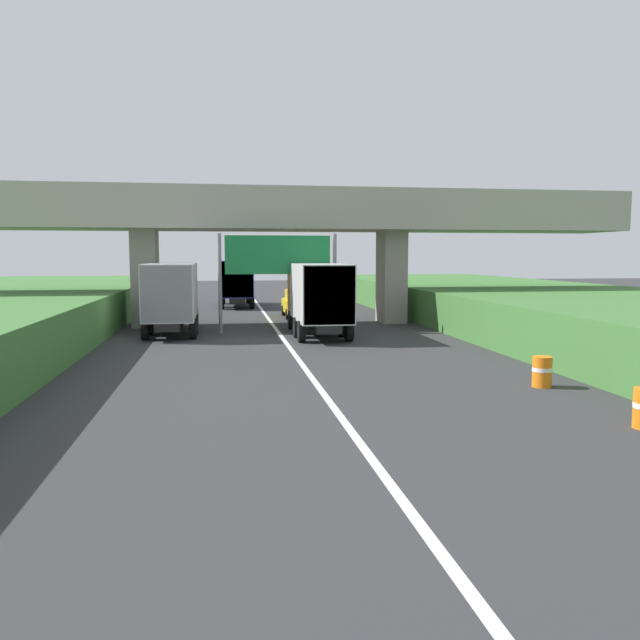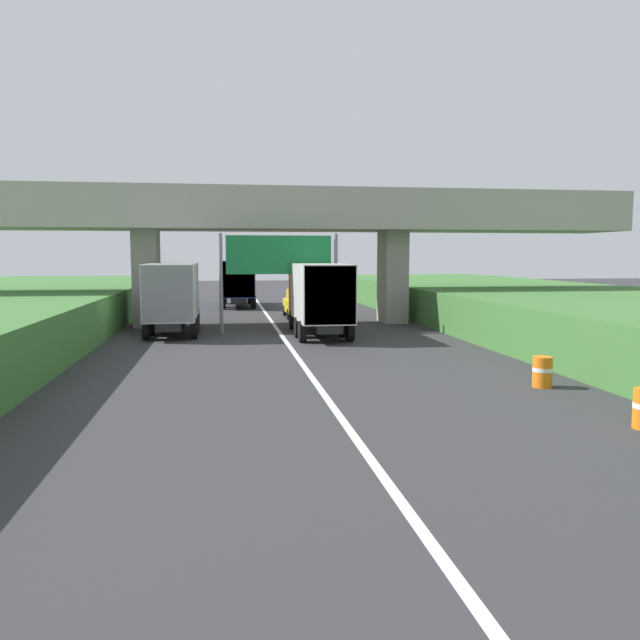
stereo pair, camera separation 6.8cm
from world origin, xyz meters
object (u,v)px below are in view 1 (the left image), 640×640
Objects in this scene: car_yellow at (299,303)px; construction_barrel_3 at (542,371)px; truck_silver at (172,294)px; overhead_highway_sign at (278,261)px; truck_orange at (318,295)px; truck_blue at (236,281)px.

car_yellow is 22.33m from construction_barrel_3.
construction_barrel_3 is (11.63, -14.66, -1.47)m from truck_silver.
overhead_highway_sign is at bearing -4.19° from truck_silver.
construction_barrel_3 is at bearing -65.66° from overhead_highway_sign.
construction_barrel_3 is (6.46, -14.29, -3.12)m from overhead_highway_sign.
overhead_highway_sign is 15.99m from construction_barrel_3.
construction_barrel_3 is (4.53, -21.86, -0.40)m from car_yellow.
car_yellow is at bearing 45.39° from truck_silver.
truck_orange is 13.71m from construction_barrel_3.
truck_blue is at bearing 77.83° from truck_silver.
truck_silver is at bearing -102.17° from truck_blue.
truck_orange is (1.76, -1.49, -1.64)m from overhead_highway_sign.
truck_blue is 9.68m from car_yellow.
truck_blue is 16.48m from truck_silver.
truck_blue is at bearing 95.87° from overhead_highway_sign.
truck_blue is 18.31m from truck_orange.
truck_blue and truck_orange have the same top height.
car_yellow is (1.94, 7.58, -2.72)m from overhead_highway_sign.
truck_silver is at bearing 128.42° from construction_barrel_3.
truck_orange is 1.78× the size of car_yellow.
construction_barrel_3 is at bearing -51.58° from truck_silver.
truck_orange is at bearing -91.12° from car_yellow.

